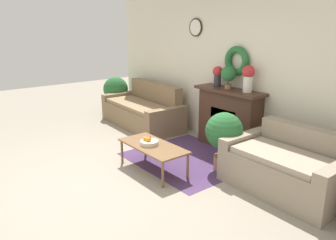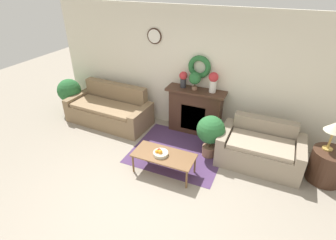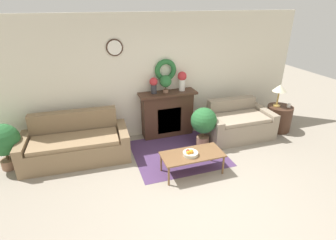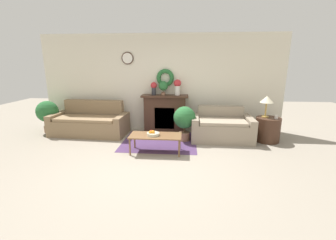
% 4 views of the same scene
% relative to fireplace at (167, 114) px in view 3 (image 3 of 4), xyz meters
% --- Properties ---
extents(ground_plane, '(16.00, 16.00, 0.00)m').
position_rel_fireplace_xyz_m(ground_plane, '(-0.13, -2.39, -0.53)').
color(ground_plane, gray).
extents(floor_rug, '(1.82, 1.62, 0.01)m').
position_rel_fireplace_xyz_m(floor_rug, '(-0.05, -0.87, -0.53)').
color(floor_rug, '#4C335B').
rests_on(floor_rug, ground_plane).
extents(wall_back, '(6.80, 0.18, 2.70)m').
position_rel_fireplace_xyz_m(wall_back, '(-0.13, 0.21, 0.82)').
color(wall_back, beige).
rests_on(wall_back, ground_plane).
extents(fireplace, '(1.29, 0.41, 1.05)m').
position_rel_fireplace_xyz_m(fireplace, '(0.00, 0.00, 0.00)').
color(fireplace, '#42281C').
rests_on(fireplace, ground_plane).
extents(couch_left, '(2.06, 1.00, 0.90)m').
position_rel_fireplace_xyz_m(couch_left, '(-2.04, -0.40, -0.22)').
color(couch_left, '#846B4C').
rests_on(couch_left, ground_plane).
extents(loveseat_right, '(1.53, 0.93, 0.81)m').
position_rel_fireplace_xyz_m(loveseat_right, '(1.50, -0.58, -0.22)').
color(loveseat_right, gray).
rests_on(loveseat_right, ground_plane).
extents(coffee_table, '(1.12, 0.52, 0.40)m').
position_rel_fireplace_xyz_m(coffee_table, '(-0.05, -1.59, -0.17)').
color(coffee_table, brown).
rests_on(coffee_table, ground_plane).
extents(fruit_bowl, '(0.27, 0.27, 0.12)m').
position_rel_fireplace_xyz_m(fruit_bowl, '(-0.11, -1.62, -0.09)').
color(fruit_bowl, beige).
rests_on(fruit_bowl, coffee_table).
extents(side_table_by_loveseat, '(0.59, 0.59, 0.61)m').
position_rel_fireplace_xyz_m(side_table_by_loveseat, '(2.64, -0.62, -0.23)').
color(side_table_by_loveseat, '#42281C').
rests_on(side_table_by_loveseat, ground_plane).
extents(table_lamp, '(0.32, 0.32, 0.53)m').
position_rel_fireplace_xyz_m(table_lamp, '(2.56, -0.56, 0.50)').
color(table_lamp, '#B28E42').
rests_on(table_lamp, side_table_by_loveseat).
extents(mug, '(0.08, 0.08, 0.09)m').
position_rel_fireplace_xyz_m(mug, '(2.77, -0.72, 0.12)').
color(mug, silver).
rests_on(mug, side_table_by_loveseat).
extents(vase_on_mantel_left, '(0.18, 0.18, 0.35)m').
position_rel_fireplace_xyz_m(vase_on_mantel_left, '(-0.31, 0.01, 0.72)').
color(vase_on_mantel_left, '#2D2D33').
rests_on(vase_on_mantel_left, fireplace).
extents(vase_on_mantel_right, '(0.20, 0.20, 0.43)m').
position_rel_fireplace_xyz_m(vase_on_mantel_right, '(0.35, 0.01, 0.77)').
color(vase_on_mantel_right, silver).
rests_on(vase_on_mantel_right, fireplace).
extents(potted_plant_on_mantel, '(0.26, 0.26, 0.38)m').
position_rel_fireplace_xyz_m(potted_plant_on_mantel, '(-0.04, -0.01, 0.76)').
color(potted_plant_on_mantel, '#8E664C').
rests_on(potted_plant_on_mantel, fireplace).
extents(potted_plant_floor_by_couch, '(0.59, 0.59, 0.90)m').
position_rel_fireplace_xyz_m(potted_plant_floor_by_couch, '(-3.27, -0.35, 0.04)').
color(potted_plant_floor_by_couch, '#8E664C').
rests_on(potted_plant_floor_by_couch, ground_plane).
extents(potted_plant_floor_by_loveseat, '(0.55, 0.55, 0.88)m').
position_rel_fireplace_xyz_m(potted_plant_floor_by_loveseat, '(0.56, -0.75, 0.03)').
color(potted_plant_floor_by_loveseat, '#8E664C').
rests_on(potted_plant_floor_by_loveseat, ground_plane).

